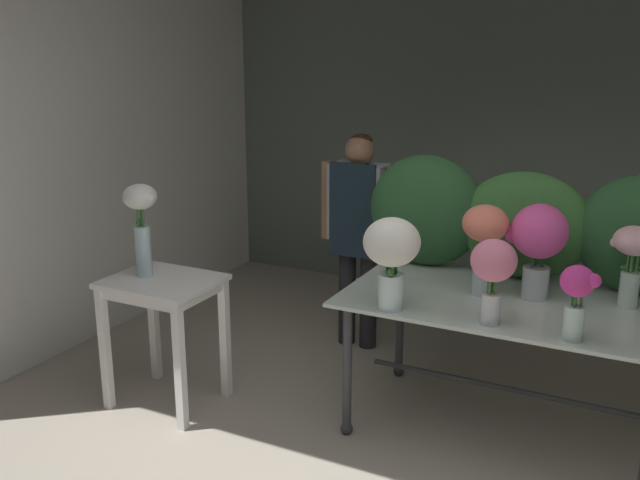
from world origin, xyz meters
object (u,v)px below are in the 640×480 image
display_table_glass (507,319)px  vase_blush_tulips (634,254)px  vase_rosy_ranunculus (493,269)px  vase_coral_peonies (485,235)px  florist (359,220)px  vase_ivory_snapdragons (391,251)px  vase_white_roses_tall (141,218)px  vase_fuchsia_anemones (539,240)px  side_table_white (163,299)px  vase_magenta_dahlias (577,297)px

display_table_glass → vase_blush_tulips: vase_blush_tulips is taller
vase_rosy_ranunculus → vase_coral_peonies: (-0.14, 0.40, 0.05)m
florist → vase_rosy_ranunculus: florist is taller
vase_ivory_snapdragons → vase_white_roses_tall: (-1.48, -0.14, 0.03)m
vase_rosy_ranunculus → vase_white_roses_tall: size_ratio=0.78×
vase_coral_peonies → vase_fuchsia_anemones: 0.27m
side_table_white → florist: florist is taller
vase_fuchsia_anemones → vase_white_roses_tall: 2.20m
side_table_white → vase_white_roses_tall: bearing=179.7°
vase_ivory_snapdragons → vase_fuchsia_anemones: vase_fuchsia_anemones is taller
display_table_glass → side_table_white: size_ratio=2.17×
display_table_glass → vase_white_roses_tall: size_ratio=3.11×
vase_rosy_ranunculus → vase_ivory_snapdragons: (-0.51, -0.03, 0.03)m
display_table_glass → vase_magenta_dahlias: size_ratio=4.77×
vase_fuchsia_anemones → vase_white_roses_tall: vase_white_roses_tall is taller
display_table_glass → vase_coral_peonies: 0.47m
side_table_white → vase_ivory_snapdragons: 1.43m
side_table_white → vase_blush_tulips: (2.44, 0.72, 0.41)m
vase_blush_tulips → vase_coral_peonies: vase_coral_peonies is taller
side_table_white → florist: (0.67, 1.29, 0.27)m
vase_rosy_ranunculus → vase_magenta_dahlias: (0.39, -0.03, -0.07)m
side_table_white → vase_coral_peonies: vase_coral_peonies is taller
vase_fuchsia_anemones → display_table_glass: bearing=-144.9°
vase_ivory_snapdragons → vase_fuchsia_anemones: (0.63, 0.50, 0.01)m
vase_ivory_snapdragons → vase_fuchsia_anemones: bearing=38.7°
side_table_white → vase_magenta_dahlias: 2.28m
vase_white_roses_tall → florist: bearing=58.4°
display_table_glass → florist: florist is taller
vase_coral_peonies → vase_ivory_snapdragons: bearing=-130.5°
display_table_glass → vase_rosy_ranunculus: bearing=-90.5°
florist → vase_white_roses_tall: bearing=-121.6°
side_table_white → vase_ivory_snapdragons: size_ratio=1.64×
side_table_white → vase_coral_peonies: size_ratio=1.58×
display_table_glass → vase_fuchsia_anemones: (0.12, 0.08, 0.44)m
vase_blush_tulips → vase_magenta_dahlias: (-0.19, -0.58, -0.07)m
vase_coral_peonies → vase_white_roses_tall: vase_white_roses_tall is taller
vase_magenta_dahlias → vase_coral_peonies: bearing=141.5°
vase_magenta_dahlias → vase_coral_peonies: vase_coral_peonies is taller
display_table_glass → vase_fuchsia_anemones: size_ratio=3.32×
florist → vase_rosy_ranunculus: 1.65m
vase_coral_peonies → vase_fuchsia_anemones: (0.26, 0.08, -0.01)m
side_table_white → vase_ivory_snapdragons: bearing=5.7°
florist → vase_blush_tulips: florist is taller
display_table_glass → side_table_white: (-1.87, -0.56, -0.01)m
vase_blush_tulips → vase_fuchsia_anemones: bearing=-170.0°
vase_rosy_ranunculus → vase_ivory_snapdragons: vase_ivory_snapdragons is taller
display_table_glass → vase_fuchsia_anemones: vase_fuchsia_anemones is taller
vase_white_roses_tall → display_table_glass: bearing=15.6°
florist → vase_ivory_snapdragons: size_ratio=3.16×
side_table_white → vase_coral_peonies: (1.72, 0.56, 0.46)m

